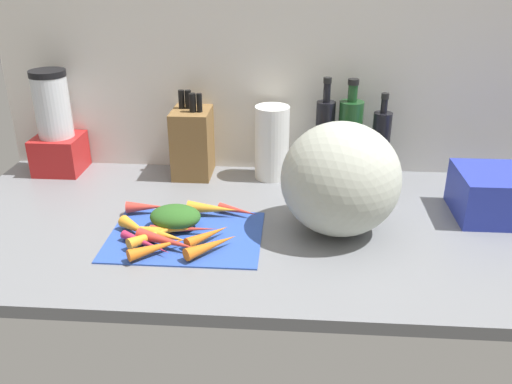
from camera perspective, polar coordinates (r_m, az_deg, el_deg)
The scene contains 24 objects.
ground_plane at distance 141.48cm, azimuth 1.56°, elevation -3.63°, with size 170.00×80.00×3.00cm, color slate.
wall_back at distance 166.95cm, azimuth 2.33°, elevation 12.33°, with size 170.00×3.00×60.00cm, color silver.
cutting_board at distance 134.40cm, azimuth -7.42°, elevation -4.55°, with size 37.24×27.61×0.80cm, color #2D51B7.
carrot_0 at distance 142.12cm, azimuth -1.92°, elevation -1.95°, with size 2.22×2.22×10.93cm, color red.
carrot_1 at distance 126.78cm, azimuth -10.28°, elevation -5.73°, with size 2.82×2.82×14.10cm, color orange.
carrot_2 at distance 130.32cm, azimuth -5.08°, elevation -4.52°, with size 2.75×2.75×12.33cm, color orange.
carrot_3 at distance 134.12cm, azimuth -8.70°, elevation -3.93°, with size 2.35×2.35×16.56cm, color orange.
carrot_4 at distance 134.19cm, azimuth -7.55°, elevation -3.88°, with size 2.17×2.17×16.59cm, color red.
carrot_5 at distance 125.75cm, azimuth -4.68°, elevation -5.59°, with size 3.04×3.04×13.88cm, color orange.
carrot_6 at distance 132.29cm, azimuth -10.49°, elevation -4.38°, with size 2.83×2.83×14.73cm, color orange.
carrot_7 at distance 135.31cm, azimuth -12.35°, elevation -3.80°, with size 3.08×3.08×11.97cm, color orange.
carrot_8 at distance 129.58cm, azimuth -11.50°, elevation -5.31°, with size 2.10×2.10×15.08cm, color #B2264C.
carrot_9 at distance 141.99cm, azimuth -4.59°, elevation -1.75°, with size 3.51×3.51×13.23cm, color orange.
carrot_10 at distance 128.57cm, azimuth -9.25°, elevation -5.14°, with size 3.01×3.01×16.53cm, color red.
carrot_11 at distance 131.20cm, azimuth -9.31°, elevation -4.61°, with size 2.57×2.57×10.85cm, color orange.
carrot_12 at distance 145.80cm, azimuth -11.53°, elevation -1.55°, with size 3.13×3.13×10.06cm, color red.
carrot_greens_pile at distance 136.88cm, azimuth -8.48°, elevation -2.58°, with size 12.76×9.81×5.40cm, color #2D6023.
winter_squash at distance 132.01cm, azimuth 8.87°, elevation 1.34°, with size 28.92×28.11×27.86cm, color #B2B7A8.
knife_block at distance 166.97cm, azimuth -6.68°, elevation 5.26°, with size 11.38×14.52×26.11cm.
blender_appliance at distance 178.26cm, azimuth -20.28°, elevation 6.20°, with size 14.06×14.06×31.83cm.
paper_towel_roll at distance 163.46cm, azimuth 1.68°, elevation 5.20°, with size 10.27×10.27×22.30cm, color white.
bottle_0 at distance 163.50cm, azimuth 7.20°, elevation 5.56°, with size 5.65×5.65×30.98cm.
bottle_1 at distance 163.12cm, azimuth 9.77°, elevation 5.44°, with size 7.10×7.10×30.88cm.
bottle_2 at distance 163.28cm, azimuth 12.90°, elevation 4.62°, with size 5.37×5.37×27.36cm.
Camera 1 is at (5.16, -124.59, 65.34)cm, focal length 38.06 mm.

